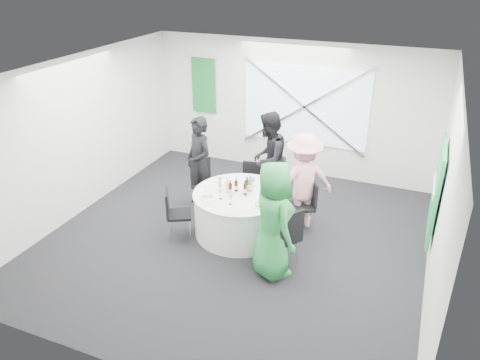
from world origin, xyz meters
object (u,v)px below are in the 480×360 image
at_px(chair_back_left, 205,182).
at_px(person_woman_green, 273,220).
at_px(person_woman_pink, 303,181).
at_px(person_man_back_left, 199,163).
at_px(chair_back, 251,181).
at_px(person_man_back, 268,159).
at_px(green_water_bottle, 250,185).
at_px(banquet_table, 240,213).
at_px(clear_water_bottle, 228,187).
at_px(chair_front_right, 286,234).
at_px(chair_back_right, 306,202).
at_px(chair_front_left, 174,210).

distance_m(chair_back_left, person_woman_green, 2.26).
bearing_deg(person_woman_pink, chair_back_left, -32.42).
relative_size(person_man_back_left, person_woman_pink, 1.02).
height_order(chair_back, person_man_back, person_man_back).
distance_m(person_man_back, green_water_bottle, 1.10).
xyz_separation_m(person_man_back_left, person_woman_pink, (1.95, -0.00, -0.02)).
xyz_separation_m(chair_back, chair_back_left, (-0.73, -0.48, 0.08)).
height_order(banquet_table, clear_water_bottle, clear_water_bottle).
xyz_separation_m(person_man_back, clear_water_bottle, (-0.26, -1.26, -0.03)).
relative_size(chair_back_left, chair_front_right, 0.96).
relative_size(chair_back_right, chair_front_left, 1.04).
relative_size(chair_back_left, clear_water_bottle, 3.46).
height_order(chair_back_right, person_woman_pink, person_woman_pink).
bearing_deg(person_woman_green, banquet_table, 0.00).
bearing_deg(person_man_back_left, chair_front_left, -53.05).
relative_size(green_water_bottle, clear_water_bottle, 1.07).
height_order(chair_back, person_man_back_left, person_man_back_left).
distance_m(banquet_table, person_man_back_left, 1.35).
distance_m(banquet_table, clear_water_bottle, 0.53).
relative_size(chair_front_right, person_woman_green, 0.56).
height_order(chair_back, green_water_bottle, green_water_bottle).
xyz_separation_m(banquet_table, clear_water_bottle, (-0.20, -0.05, 0.49)).
distance_m(chair_front_right, person_man_back, 2.10).
xyz_separation_m(banquet_table, chair_front_right, (0.99, -0.65, 0.21)).
bearing_deg(chair_back_right, chair_front_right, -29.71).
xyz_separation_m(chair_front_right, person_man_back, (-0.93, 1.86, 0.31)).
bearing_deg(person_man_back_left, chair_back, 52.63).
height_order(person_man_back_left, green_water_bottle, person_man_back_left).
bearing_deg(banquet_table, person_woman_pink, 36.38).
xyz_separation_m(chair_back_left, chair_back_right, (1.90, 0.05, -0.05)).
relative_size(banquet_table, chair_front_left, 1.82).
xyz_separation_m(chair_back, person_woman_green, (1.04, -1.84, 0.40)).
distance_m(chair_front_right, person_woman_green, 0.38).
relative_size(chair_front_left, person_man_back, 0.48).
height_order(chair_back, chair_front_left, chair_front_left).
bearing_deg(chair_front_left, banquet_table, -90.00).
relative_size(chair_back, person_woman_pink, 0.50).
distance_m(person_woman_pink, clear_water_bottle, 1.28).
height_order(chair_back, person_woman_green, person_woman_green).
bearing_deg(chair_back_left, chair_back_right, -58.78).
bearing_deg(banquet_table, chair_front_right, -33.07).
bearing_deg(chair_back_right, chair_front_left, -90.75).
distance_m(chair_back_left, chair_front_left, 1.05).
bearing_deg(chair_back_right, banquet_table, -90.00).
relative_size(chair_back, chair_front_left, 0.98).
distance_m(chair_back, person_woman_pink, 1.18).
height_order(chair_back_left, person_man_back_left, person_man_back_left).
distance_m(chair_back_left, chair_front_right, 2.24).
height_order(person_man_back_left, clear_water_bottle, person_man_back_left).
xyz_separation_m(chair_front_left, person_man_back, (1.02, 1.73, 0.40)).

